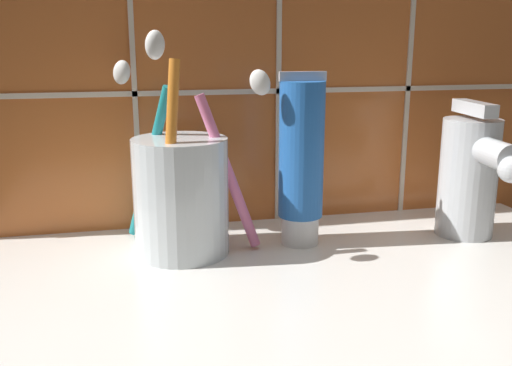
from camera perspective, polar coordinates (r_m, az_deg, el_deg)
name	(u,v)px	position (r cm, az deg, el deg)	size (l,w,h in cm)	color
sink_counter	(308,289)	(46.42, 5.25, -10.48)	(56.07, 31.64, 2.00)	silver
tile_wall_backsplash	(263,41)	(57.70, 0.71, 14.05)	(66.07, 1.72, 40.38)	#C6662D
toothbrush_cup	(181,193)	(49.69, -7.50, -0.96)	(13.86, 11.09, 19.12)	silver
toothpaste_tube	(301,161)	(51.15, 4.54, 2.23)	(4.23, 4.03, 15.64)	white
sink_faucet	(471,173)	(57.03, 20.72, 0.92)	(5.37, 10.69, 12.78)	silver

